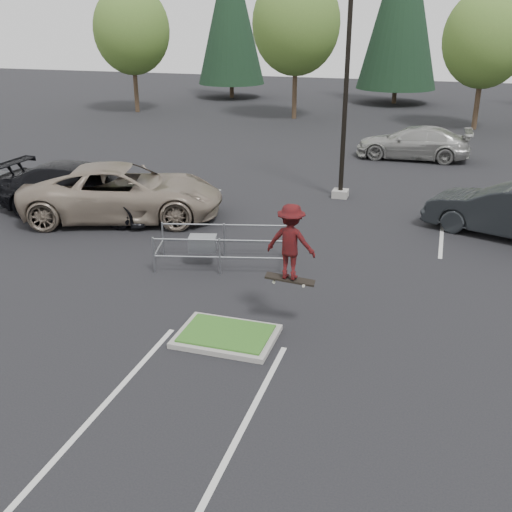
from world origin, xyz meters
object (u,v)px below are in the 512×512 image
(car_r_charc, at_px, (509,211))
(decid_b, at_px, (296,27))
(cart_corral, at_px, (207,243))
(decid_c, at_px, (485,42))
(conif_b, at_px, (402,0))
(car_far_silver, at_px, (413,143))
(car_l_tan, at_px, (121,192))
(conif_a, at_px, (231,11))
(car_l_black, at_px, (84,190))
(skateboarder, at_px, (291,242))
(decid_a, at_px, (132,33))
(light_pole, at_px, (347,79))

(car_r_charc, bearing_deg, decid_b, -130.41)
(cart_corral, bearing_deg, decid_c, 58.46)
(conif_b, distance_m, car_far_silver, 21.89)
(car_l_tan, bearing_deg, decid_b, -19.37)
(conif_a, distance_m, car_l_black, 34.10)
(cart_corral, bearing_deg, car_far_silver, 59.03)
(decid_b, distance_m, decid_c, 12.05)
(skateboarder, height_order, car_l_tan, skateboarder)
(car_l_tan, distance_m, car_l_black, 1.50)
(decid_c, bearing_deg, conif_a, 153.04)
(decid_c, bearing_deg, decid_b, 176.66)
(decid_c, relative_size, cart_corral, 2.11)
(decid_a, distance_m, conif_b, 20.95)
(skateboarder, distance_m, car_r_charc, 9.80)
(decid_c, relative_size, car_r_charc, 1.59)
(car_l_tan, xyz_separation_m, car_far_silver, (9.28, 12.95, -0.16))
(decid_a, height_order, car_far_silver, decid_a)
(decid_a, relative_size, car_l_black, 1.40)
(light_pole, xyz_separation_m, car_far_silver, (2.28, 7.95, -3.75))
(decid_b, relative_size, car_far_silver, 1.73)
(decid_b, height_order, car_far_silver, decid_b)
(car_far_silver, bearing_deg, cart_corral, -17.42)
(cart_corral, xyz_separation_m, car_r_charc, (8.49, 5.26, 0.20))
(light_pole, xyz_separation_m, skateboarder, (0.70, -11.00, -2.45))
(conif_b, bearing_deg, cart_corral, -93.11)
(conif_b, bearing_deg, car_far_silver, -82.30)
(light_pole, bearing_deg, car_l_tan, -144.46)
(skateboarder, height_order, car_far_silver, skateboarder)
(decid_a, bearing_deg, decid_b, 2.39)
(conif_a, bearing_deg, cart_corral, -71.60)
(decid_c, xyz_separation_m, cart_corral, (-7.98, -25.94, -4.58))
(decid_a, distance_m, conif_a, 10.85)
(car_l_tan, xyz_separation_m, car_r_charc, (13.00, 2.15, -0.10))
(decid_a, xyz_separation_m, decid_b, (12.00, 0.50, 0.46))
(light_pole, xyz_separation_m, decid_a, (-18.51, 18.03, 1.02))
(car_l_tan, relative_size, car_r_charc, 1.33)
(car_r_charc, bearing_deg, light_pole, -96.13)
(light_pole, distance_m, cart_corral, 9.33)
(decid_a, height_order, conif_b, conif_b)
(conif_b, bearing_deg, skateboarder, -88.26)
(decid_a, bearing_deg, car_far_silver, -25.87)
(decid_b, height_order, conif_b, conif_b)
(decid_c, height_order, cart_corral, decid_c)
(decid_a, bearing_deg, skateboarder, -56.51)
(conif_a, height_order, conif_b, conif_b)
(light_pole, xyz_separation_m, cart_corral, (-2.49, -8.11, -3.89))
(decid_c, bearing_deg, skateboarder, -99.43)
(skateboarder, height_order, car_r_charc, skateboarder)
(conif_b, height_order, cart_corral, conif_b)
(light_pole, relative_size, decid_b, 1.05)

